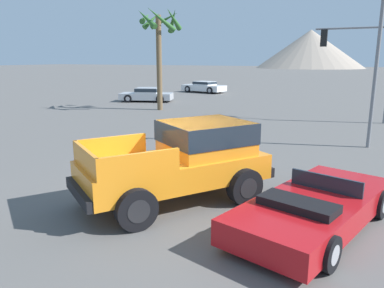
# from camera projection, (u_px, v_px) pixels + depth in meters

# --- Properties ---
(ground_plane) EXTENTS (320.00, 320.00, 0.00)m
(ground_plane) POSITION_uv_depth(u_px,v_px,m) (164.00, 200.00, 9.35)
(ground_plane) COLOR #5B5956
(orange_pickup_truck) EXTENTS (4.25, 4.96, 1.92)m
(orange_pickup_truck) POSITION_uv_depth(u_px,v_px,m) (186.00, 157.00, 9.17)
(orange_pickup_truck) COLOR orange
(orange_pickup_truck) RESTS_ON ground_plane
(red_convertible_car) EXTENTS (3.02, 4.91, 1.02)m
(red_convertible_car) POSITION_uv_depth(u_px,v_px,m) (314.00, 208.00, 7.73)
(red_convertible_car) COLOR #B21419
(red_convertible_car) RESTS_ON ground_plane
(parked_car_silver) EXTENTS (4.53, 3.04, 1.12)m
(parked_car_silver) POSITION_uv_depth(u_px,v_px,m) (147.00, 94.00, 30.37)
(parked_car_silver) COLOR #B7BABF
(parked_car_silver) RESTS_ON ground_plane
(parked_car_white) EXTENTS (4.78, 2.72, 1.14)m
(parked_car_white) POSITION_uv_depth(u_px,v_px,m) (204.00, 87.00, 38.34)
(parked_car_white) COLOR white
(parked_car_white) RESTS_ON ground_plane
(traffic_light_main) EXTENTS (3.99, 0.38, 5.28)m
(traffic_light_main) POSITION_uv_depth(u_px,v_px,m) (359.00, 53.00, 20.15)
(traffic_light_main) COLOR slate
(traffic_light_main) RESTS_ON ground_plane
(street_lamp_post) EXTENTS (0.90, 0.24, 8.15)m
(street_lamp_post) POSITION_uv_depth(u_px,v_px,m) (381.00, 19.00, 13.76)
(street_lamp_post) COLOR slate
(street_lamp_post) RESTS_ON ground_plane
(palm_tree_tall) EXTENTS (2.78, 2.97, 6.64)m
(palm_tree_tall) POSITION_uv_depth(u_px,v_px,m) (160.00, 33.00, 24.45)
(palm_tree_tall) COLOR brown
(palm_tree_tall) RESTS_ON ground_plane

